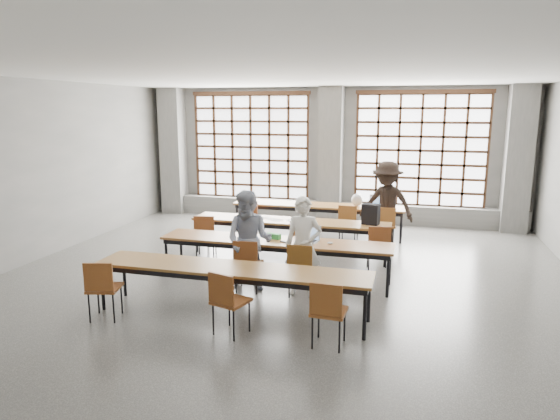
% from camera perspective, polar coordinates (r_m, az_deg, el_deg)
% --- Properties ---
extents(floor, '(11.00, 11.00, 0.00)m').
position_cam_1_polar(floor, '(8.49, -0.24, -8.70)').
color(floor, '#4A4A48').
rests_on(floor, ground).
extents(ceiling, '(11.00, 11.00, 0.00)m').
position_cam_1_polar(ceiling, '(7.99, -0.26, 15.57)').
color(ceiling, silver).
rests_on(ceiling, floor).
extents(wall_back, '(10.00, 0.00, 10.00)m').
position_cam_1_polar(wall_back, '(13.41, 6.00, 6.36)').
color(wall_back, '#5D5D5A').
rests_on(wall_back, floor).
extents(wall_front, '(10.00, 0.00, 10.00)m').
position_cam_1_polar(wall_front, '(3.26, -27.23, -11.07)').
color(wall_front, '#5D5D5A').
rests_on(wall_front, floor).
extents(wall_left, '(0.00, 11.00, 11.00)m').
position_cam_1_polar(wall_left, '(10.54, -27.56, 3.74)').
color(wall_left, '#5D5D5A').
rests_on(wall_left, floor).
extents(column_left, '(0.60, 0.55, 3.50)m').
position_cam_1_polar(column_left, '(14.55, -12.08, 6.56)').
color(column_left, '#595957').
rests_on(column_left, floor).
extents(column_mid, '(0.60, 0.55, 3.50)m').
position_cam_1_polar(column_mid, '(13.13, 5.80, 6.26)').
color(column_mid, '#595957').
rests_on(column_mid, floor).
extents(column_right, '(0.60, 0.55, 3.50)m').
position_cam_1_polar(column_right, '(13.18, 25.56, 5.22)').
color(column_right, '#595957').
rests_on(column_right, floor).
extents(window_left, '(3.32, 0.12, 3.00)m').
position_cam_1_polar(window_left, '(13.85, -3.34, 7.19)').
color(window_left, white).
rests_on(window_left, wall_back).
extents(window_right, '(3.32, 0.12, 3.00)m').
position_cam_1_polar(window_right, '(13.15, 15.74, 6.55)').
color(window_right, white).
rests_on(window_right, wall_back).
extents(sill_ledge, '(9.80, 0.35, 0.50)m').
position_cam_1_polar(sill_ledge, '(13.43, 5.73, -0.10)').
color(sill_ledge, '#595957').
rests_on(sill_ledge, floor).
extents(desk_row_a, '(4.00, 0.70, 0.73)m').
position_cam_1_polar(desk_row_a, '(11.75, 4.36, 0.32)').
color(desk_row_a, brown).
rests_on(desk_row_a, floor).
extents(desk_row_b, '(4.00, 0.70, 0.73)m').
position_cam_1_polar(desk_row_b, '(10.07, 1.15, -1.53)').
color(desk_row_b, brown).
rests_on(desk_row_b, floor).
extents(desk_row_c, '(4.00, 0.70, 0.73)m').
position_cam_1_polar(desk_row_c, '(8.56, -0.55, -3.87)').
color(desk_row_c, brown).
rests_on(desk_row_c, floor).
extents(desk_row_d, '(4.00, 0.70, 0.73)m').
position_cam_1_polar(desk_row_d, '(7.17, -5.59, -7.01)').
color(desk_row_d, brown).
rests_on(desk_row_d, floor).
extents(chair_back_left, '(0.50, 0.50, 0.88)m').
position_cam_1_polar(chair_back_left, '(11.52, -3.17, -0.54)').
color(chair_back_left, brown).
rests_on(chair_back_left, floor).
extents(chair_back_mid, '(0.44, 0.45, 0.88)m').
position_cam_1_polar(chair_back_mid, '(11.04, 7.80, -1.15)').
color(chair_back_mid, brown).
rests_on(chair_back_mid, floor).
extents(chair_back_right, '(0.44, 0.45, 0.88)m').
position_cam_1_polar(chair_back_right, '(10.98, 11.99, -1.38)').
color(chair_back_right, brown).
rests_on(chair_back_right, floor).
extents(chair_mid_left, '(0.51, 0.51, 0.88)m').
position_cam_1_polar(chair_mid_left, '(10.02, -8.55, -2.48)').
color(chair_mid_left, brown).
rests_on(chair_mid_left, floor).
extents(chair_mid_centre, '(0.46, 0.46, 0.88)m').
position_cam_1_polar(chair_mid_centre, '(9.42, 2.54, -3.26)').
color(chair_mid_centre, brown).
rests_on(chair_mid_centre, floor).
extents(chair_mid_right, '(0.48, 0.48, 0.88)m').
position_cam_1_polar(chair_mid_right, '(9.23, 11.20, -3.79)').
color(chair_mid_right, brown).
rests_on(chair_mid_right, floor).
extents(chair_front_left, '(0.45, 0.46, 0.88)m').
position_cam_1_polar(chair_front_left, '(8.10, -3.76, -5.73)').
color(chair_front_left, brown).
rests_on(chair_front_left, floor).
extents(chair_front_right, '(0.43, 0.43, 0.88)m').
position_cam_1_polar(chair_front_right, '(7.87, 2.44, -6.24)').
color(chair_front_right, brown).
rests_on(chair_front_right, floor).
extents(chair_near_left, '(0.51, 0.51, 0.88)m').
position_cam_1_polar(chair_near_left, '(7.44, -19.66, -7.98)').
color(chair_near_left, brown).
rests_on(chair_near_left, floor).
extents(chair_near_mid, '(0.53, 0.53, 0.88)m').
position_cam_1_polar(chair_near_mid, '(6.60, -6.05, -9.85)').
color(chair_near_mid, brown).
rests_on(chair_near_mid, floor).
extents(chair_near_right, '(0.44, 0.44, 0.88)m').
position_cam_1_polar(chair_near_right, '(6.27, 5.48, -11.01)').
color(chair_near_right, brown).
rests_on(chair_near_right, floor).
extents(student_male, '(0.62, 0.45, 1.59)m').
position_cam_1_polar(student_male, '(7.92, 2.67, -4.17)').
color(student_male, silver).
rests_on(student_male, floor).
extents(student_female, '(0.81, 0.64, 1.65)m').
position_cam_1_polar(student_female, '(8.14, -3.53, -3.54)').
color(student_female, navy).
rests_on(student_female, floor).
extents(student_back, '(1.33, 0.99, 1.84)m').
position_cam_1_polar(student_back, '(11.03, 12.09, 0.70)').
color(student_back, black).
rests_on(student_back, floor).
extents(laptop_front, '(0.41, 0.37, 0.26)m').
position_cam_1_polar(laptop_front, '(8.50, 3.31, -3.11)').
color(laptop_front, silver).
rests_on(laptop_front, desk_row_c).
extents(laptop_back, '(0.37, 0.31, 0.26)m').
position_cam_1_polar(laptop_back, '(11.66, 11.01, 0.69)').
color(laptop_back, '#B8B9BD').
rests_on(laptop_back, desk_row_a).
extents(mouse, '(0.11, 0.09, 0.04)m').
position_cam_1_polar(mouse, '(8.32, 5.74, -3.78)').
color(mouse, silver).
rests_on(mouse, desk_row_c).
extents(green_box, '(0.27, 0.16, 0.09)m').
position_cam_1_polar(green_box, '(8.62, -0.72, -3.00)').
color(green_box, green).
rests_on(green_box, desk_row_c).
extents(phone, '(0.14, 0.11, 0.01)m').
position_cam_1_polar(phone, '(8.40, 0.45, -3.65)').
color(phone, black).
rests_on(phone, desk_row_c).
extents(paper_sheet_a, '(0.35, 0.29, 0.00)m').
position_cam_1_polar(paper_sheet_a, '(10.26, -2.04, -0.92)').
color(paper_sheet_a, white).
rests_on(paper_sheet_a, desk_row_b).
extents(paper_sheet_b, '(0.35, 0.30, 0.00)m').
position_cam_1_polar(paper_sheet_b, '(10.08, -0.57, -1.13)').
color(paper_sheet_b, silver).
rests_on(paper_sheet_b, desk_row_b).
extents(paper_sheet_c, '(0.33, 0.25, 0.00)m').
position_cam_1_polar(paper_sheet_c, '(10.03, 1.70, -1.20)').
color(paper_sheet_c, silver).
rests_on(paper_sheet_c, desk_row_b).
extents(backpack, '(0.36, 0.27, 0.40)m').
position_cam_1_polar(backpack, '(9.81, 10.34, -0.48)').
color(backpack, black).
rests_on(backpack, desk_row_b).
extents(plastic_bag, '(0.29, 0.25, 0.29)m').
position_cam_1_polar(plastic_bag, '(11.63, 8.79, 1.15)').
color(plastic_bag, silver).
rests_on(plastic_bag, desk_row_a).
extents(red_pouch, '(0.21, 0.13, 0.06)m').
position_cam_1_polar(red_pouch, '(7.52, -19.43, -8.05)').
color(red_pouch, '#A02513').
rests_on(red_pouch, chair_near_left).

